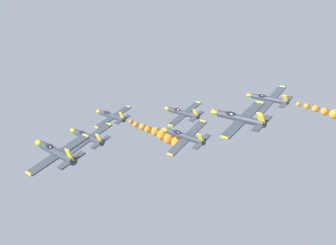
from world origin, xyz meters
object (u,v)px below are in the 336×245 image
airplane_left_inner (88,137)px  airplane_trailing (269,99)px  airplane_right_inner (183,113)px  airplane_left_outer (185,136)px  airplane_high_slot (240,118)px  airplane_right_outer (56,152)px  airplane_lead (112,116)px

airplane_left_inner → airplane_trailing: 39.14m
airplane_right_inner → airplane_left_outer: bearing=-132.7°
airplane_trailing → airplane_high_slot: (-23.91, -11.27, 2.16)m
airplane_left_inner → airplane_trailing: size_ratio=1.00×
airplane_right_outer → airplane_trailing: (49.50, 0.64, 0.23)m
airplane_lead → airplane_trailing: (23.80, -24.38, 4.35)m
airplane_right_outer → airplane_trailing: airplane_trailing is taller
airplane_left_inner → airplane_left_outer: airplane_left_outer is taller
airplane_lead → airplane_left_inner: airplane_left_inner is taller
airplane_right_inner → airplane_trailing: airplane_trailing is taller
airplane_lead → airplane_left_outer: bearing=-91.8°
airplane_left_inner → airplane_left_outer: 17.45m
airplane_right_inner → airplane_trailing: size_ratio=1.00×
airplane_left_outer → airplane_trailing: (24.58, -0.24, 3.32)m
airplane_left_inner → airplane_trailing: bearing=-18.9°
airplane_right_outer → airplane_trailing: 49.51m
airplane_left_outer → airplane_high_slot: 12.77m
airplane_lead → airplane_trailing: size_ratio=1.00×
airplane_left_outer → airplane_right_outer: bearing=-178.0°
airplane_right_inner → airplane_high_slot: 27.81m
airplane_trailing → airplane_left_outer: bearing=179.4°
airplane_trailing → airplane_high_slot: airplane_high_slot is taller
airplane_high_slot → airplane_left_inner: bearing=118.4°
airplane_right_outer → airplane_high_slot: size_ratio=1.00×
airplane_right_inner → airplane_left_outer: size_ratio=1.00×
airplane_lead → airplane_high_slot: (-0.11, -35.65, 6.51)m
airplane_left_outer → airplane_left_inner: bearing=134.8°
airplane_right_inner → airplane_left_outer: 17.91m
airplane_high_slot → airplane_right_inner: bearing=65.1°
airplane_left_inner → airplane_high_slot: (12.94, -23.90, 5.95)m
airplane_left_inner → airplane_high_slot: airplane_high_slot is taller
airplane_lead → airplane_high_slot: 36.24m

